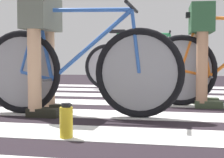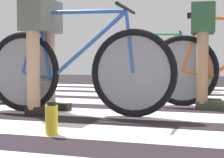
{
  "view_description": "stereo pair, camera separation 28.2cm",
  "coord_description": "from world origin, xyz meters",
  "px_view_note": "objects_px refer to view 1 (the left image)",
  "views": [
    {
      "loc": [
        -0.07,
        -3.37,
        0.48
      ],
      "look_at": [
        -0.69,
        -0.26,
        0.3
      ],
      "focal_mm": 53.79,
      "sensor_mm": 36.0,
      "label": 1
    },
    {
      "loc": [
        0.21,
        -3.37,
        0.48
      ],
      "look_at": [
        -0.69,
        -0.26,
        0.3
      ],
      "focal_mm": 53.79,
      "sensor_mm": 36.0,
      "label": 2
    }
  ],
  "objects_px": {
    "bicycle_3_of_3": "(140,65)",
    "cyclist_1_of_3": "(42,39)",
    "water_bottle": "(66,122)",
    "bicycle_1_of_3": "(77,69)",
    "cyclist_2_of_3": "(201,41)"
  },
  "relations": [
    {
      "from": "bicycle_3_of_3",
      "to": "cyclist_1_of_3",
      "type": "bearing_deg",
      "value": -104.76
    },
    {
      "from": "cyclist_1_of_3",
      "to": "bicycle_3_of_3",
      "type": "bearing_deg",
      "value": 79.17
    },
    {
      "from": "bicycle_1_of_3",
      "to": "water_bottle",
      "type": "height_order",
      "value": "bicycle_1_of_3"
    },
    {
      "from": "bicycle_1_of_3",
      "to": "cyclist_1_of_3",
      "type": "relative_size",
      "value": 1.76
    },
    {
      "from": "water_bottle",
      "to": "bicycle_1_of_3",
      "type": "bearing_deg",
      "value": 102.38
    },
    {
      "from": "water_bottle",
      "to": "bicycle_3_of_3",
      "type": "bearing_deg",
      "value": 88.96
    },
    {
      "from": "cyclist_2_of_3",
      "to": "bicycle_3_of_3",
      "type": "distance_m",
      "value": 1.9
    },
    {
      "from": "bicycle_1_of_3",
      "to": "cyclist_1_of_3",
      "type": "bearing_deg",
      "value": 180.0
    },
    {
      "from": "bicycle_1_of_3",
      "to": "cyclist_1_of_3",
      "type": "distance_m",
      "value": 0.4
    },
    {
      "from": "bicycle_3_of_3",
      "to": "water_bottle",
      "type": "distance_m",
      "value": 3.31
    },
    {
      "from": "cyclist_1_of_3",
      "to": "cyclist_2_of_3",
      "type": "relative_size",
      "value": 0.98
    },
    {
      "from": "bicycle_1_of_3",
      "to": "water_bottle",
      "type": "bearing_deg",
      "value": -76.1
    },
    {
      "from": "bicycle_1_of_3",
      "to": "bicycle_3_of_3",
      "type": "bearing_deg",
      "value": 86.15
    },
    {
      "from": "bicycle_1_of_3",
      "to": "cyclist_1_of_3",
      "type": "height_order",
      "value": "cyclist_1_of_3"
    },
    {
      "from": "cyclist_2_of_3",
      "to": "bicycle_3_of_3",
      "type": "xyz_separation_m",
      "value": [
        -0.81,
        1.7,
        -0.27
      ]
    }
  ]
}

